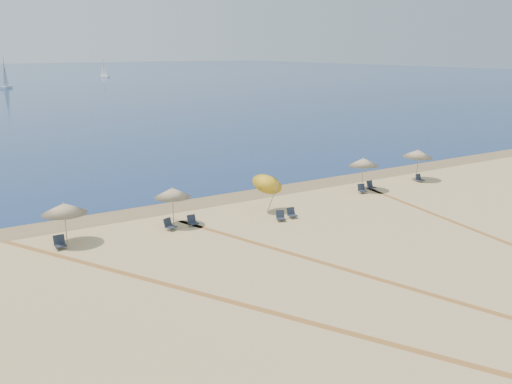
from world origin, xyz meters
TOP-DOWN VIEW (x-y plane):
  - wet_sand at (0.00, 24.00)m, footprint 500.00×500.00m
  - umbrella_1 at (-11.47, 20.48)m, footprint 2.31×2.31m
  - umbrella_2 at (-5.46, 20.32)m, footprint 2.09×2.09m
  - umbrella_3 at (0.69, 19.67)m, footprint 1.91×2.10m
  - umbrella_4 at (9.47, 20.57)m, footprint 2.19×2.21m
  - umbrella_5 at (15.26, 20.70)m, footprint 2.26×2.29m
  - chair_2 at (-11.96, 19.90)m, footprint 0.57×0.67m
  - chair_3 at (-6.00, 19.69)m, footprint 0.73×0.79m
  - chair_4 at (-4.56, 19.68)m, footprint 0.51×0.60m
  - chair_5 at (0.28, 17.73)m, footprint 0.69×0.73m
  - chair_6 at (1.21, 17.86)m, footprint 0.58×0.65m
  - chair_7 at (8.91, 20.00)m, footprint 0.69×0.75m
  - chair_8 at (10.20, 20.45)m, footprint 0.52×0.60m
  - chair_9 at (15.00, 20.14)m, footprint 0.50×0.59m
  - sailboat_1 at (44.99, 192.93)m, footprint 3.10×4.29m
  - sailboat_2 at (5.54, 149.63)m, footprint 3.68×5.40m
  - tire_tracks at (-0.62, 9.28)m, footprint 52.30×41.70m

SIDE VIEW (x-z plane):
  - tire_tracks at x=-0.62m, z-range 0.00..0.00m
  - wet_sand at x=0.00m, z-range 0.00..0.00m
  - chair_5 at x=0.28m, z-range -0.04..0.56m
  - chair_9 at x=15.00m, z-range -0.04..0.57m
  - chair_6 at x=1.21m, z-range -0.04..0.57m
  - chair_4 at x=-4.56m, z-range -0.04..0.58m
  - chair_8 at x=10.20m, z-range -0.04..0.58m
  - chair_7 at x=8.91m, z-range -0.04..0.59m
  - chair_3 at x=-6.00m, z-range -0.04..0.61m
  - chair_2 at x=-11.96m, z-range -0.04..0.64m
  - umbrella_1 at x=-11.47m, z-range 0.78..3.03m
  - sailboat_1 at x=44.99m, z-range -1.27..5.16m
  - umbrella_2 at x=-5.46m, z-range 0.81..3.10m
  - umbrella_3 at x=0.69m, z-range 0.65..3.37m
  - umbrella_4 at x=9.47m, z-range 0.87..3.29m
  - umbrella_5 at x=15.26m, z-range 0.88..3.32m
  - sailboat_2 at x=5.54m, z-range -1.58..6.42m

